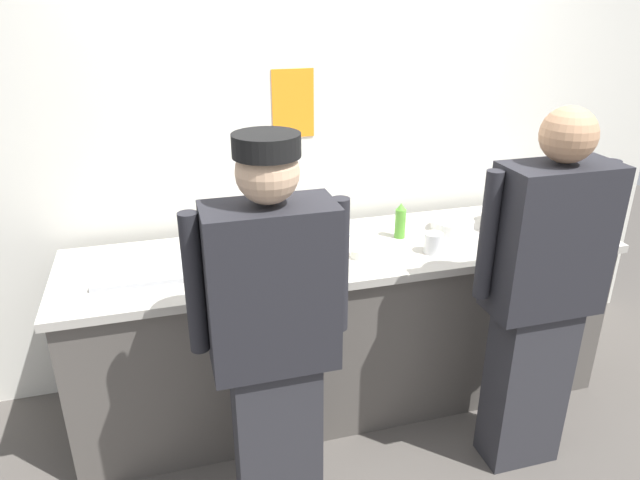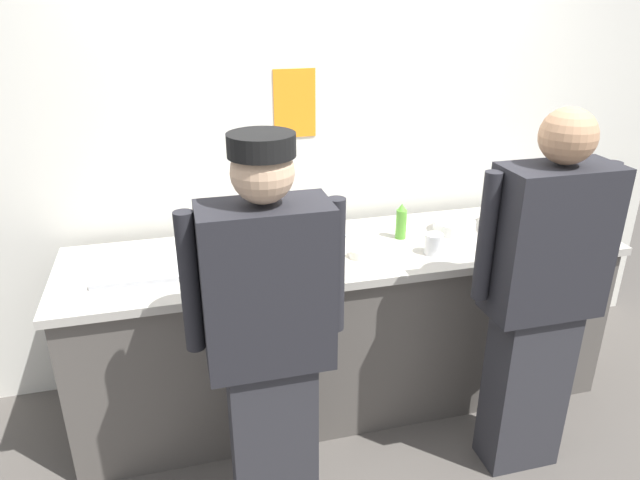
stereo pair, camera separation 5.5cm
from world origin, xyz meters
name	(u,v)px [view 2 (the right image)]	position (x,y,z in m)	size (l,w,h in m)	color
ground_plane	(365,441)	(0.00, 0.00, 0.00)	(9.00, 9.00, 0.00)	#514C47
wall_back	(321,136)	(0.00, 0.89, 1.36)	(4.39, 0.11, 2.73)	silver
prep_counter	(344,324)	(0.00, 0.39, 0.45)	(2.80, 0.74, 0.90)	#56514C
chef_near_left	(269,339)	(-0.52, -0.32, 0.90)	(0.61, 0.24, 1.68)	#2D2D33
chef_center	(541,294)	(0.67, -0.28, 0.90)	(0.62, 0.24, 1.70)	#2D2D33
plate_stack_front	(309,252)	(-0.21, 0.34, 0.93)	(0.25, 0.25, 0.05)	white
plate_stack_rear	(454,226)	(0.63, 0.45, 0.93)	(0.23, 0.23, 0.06)	white
mixing_bowl_steel	(519,218)	(0.97, 0.38, 0.97)	(0.34, 0.34, 0.14)	#B7BABF
sheet_tray	(148,267)	(-0.96, 0.39, 0.92)	(0.49, 0.32, 0.02)	#B7BABF
squeeze_bottle_primary	(334,252)	(-0.13, 0.16, 0.99)	(0.06, 0.06, 0.19)	#E5E066
squeeze_bottle_secondary	(401,222)	(0.31, 0.44, 0.99)	(0.06, 0.06, 0.19)	#56A333
squeeze_bottle_spare	(229,249)	(-0.59, 0.30, 1.01)	(0.05, 0.05, 0.21)	orange
ramekin_red_sauce	(217,244)	(-0.63, 0.55, 0.93)	(0.08, 0.08, 0.04)	white
ramekin_orange_sauce	(360,253)	(0.03, 0.27, 0.93)	(0.10, 0.10, 0.04)	white
deli_cup	(434,244)	(0.40, 0.22, 0.95)	(0.09, 0.09, 0.10)	white
chefs_knife	(346,235)	(0.05, 0.54, 0.91)	(0.28, 0.03, 0.02)	#B7BABF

